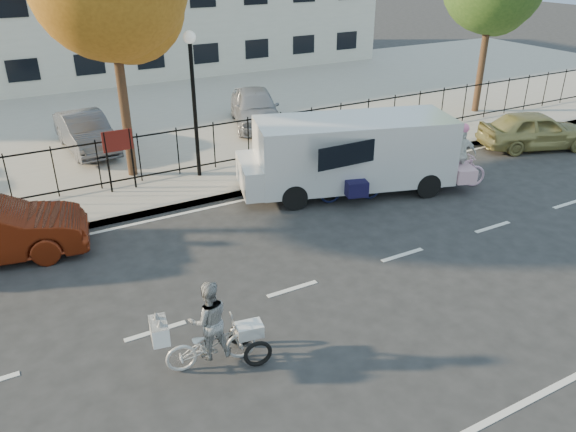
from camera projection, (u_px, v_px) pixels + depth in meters
ground at (292, 289)px, 12.01m from camera, size 120.00×120.00×0.00m
road_markings at (292, 289)px, 12.01m from camera, size 60.00×9.52×0.01m
curb at (205, 201)px, 15.95m from camera, size 60.00×0.10×0.15m
sidewalk at (192, 188)px, 16.78m from camera, size 60.00×2.20×0.15m
parking_lot at (119, 116)px, 23.77m from camera, size 60.00×15.60×0.15m
iron_fence at (178, 151)px, 17.28m from camera, size 58.00×0.06×1.50m
building at (66, 18)px, 30.35m from camera, size 34.00×10.00×6.00m
lamppost at (193, 80)px, 16.21m from camera, size 0.36×0.36×4.33m
street_sign at (119, 149)px, 15.93m from camera, size 0.85×0.06×1.80m
zebra_trike at (210, 334)px, 9.61m from camera, size 1.95×0.94×1.66m
unicorn_bike at (458, 165)px, 16.68m from camera, size 2.03×1.47×2.00m
bull_bike at (350, 176)px, 15.80m from camera, size 2.11×1.49×1.91m
white_van at (350, 153)px, 16.24m from camera, size 6.61×3.63×2.19m
gold_sedan at (535, 130)px, 19.97m from camera, size 4.27×2.86×1.35m
lot_car_c at (86, 132)px, 19.36m from camera, size 1.60×3.98×1.28m
lot_car_d at (255, 107)px, 21.97m from camera, size 2.97×4.59×1.45m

